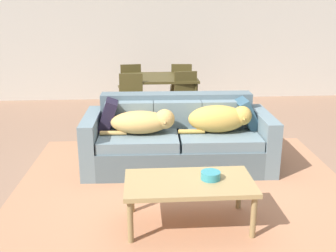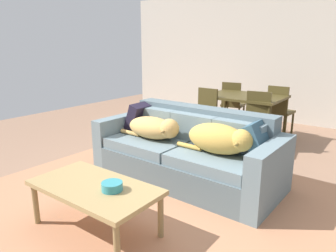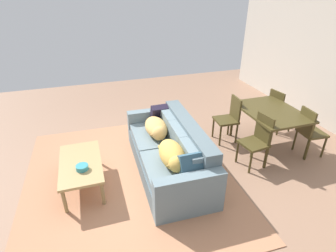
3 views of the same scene
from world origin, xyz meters
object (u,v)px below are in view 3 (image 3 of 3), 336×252
Objects in this scene: couch at (171,153)px; dining_chair_far_right at (309,130)px; coffee_table at (81,165)px; dining_table at (271,114)px; dog_on_left_cushion at (156,128)px; dog_on_right_cushion at (173,156)px; dining_chair_near_right at (258,139)px; throw_pillow_by_right_arm at (194,168)px; throw_pillow_by_left_arm at (161,114)px; dining_chair_far_left at (278,109)px; bowl_on_coffee_table at (82,167)px; dining_chair_near_left at (229,117)px.

dining_chair_far_right is at bearing 84.71° from couch.
dining_table is (-0.10, 3.36, 0.30)m from coffee_table.
dog_on_left_cushion is 1.00× the size of dog_on_right_cushion.
dog_on_left_cushion is at bearing -122.15° from dining_chair_near_right.
dog_on_left_cushion is 2.69m from dining_chair_far_right.
throw_pillow_by_right_arm reaches higher than dining_table.
coffee_table is (0.81, -1.49, -0.25)m from throw_pillow_by_left_arm.
dining_table is at bearing 83.96° from dog_on_left_cushion.
throw_pillow_by_right_arm is 0.42× the size of dining_chair_near_right.
coffee_table is 3.98m from dining_chair_far_left.
throw_pillow_by_right_arm is at bearing 107.22° from dining_chair_far_right.
throw_pillow_by_left_arm is 1.01× the size of throw_pillow_by_right_arm.
dining_chair_far_left is at bearing 105.36° from couch.
dining_table is at bearing 69.27° from throw_pillow_by_left_arm.
bowl_on_coffee_table is 2.87m from dining_chair_near_left.
throw_pillow_by_left_arm is (-1.33, 0.22, 0.01)m from dog_on_right_cushion.
dining_table is (0.28, 2.08, 0.09)m from dog_on_left_cushion.
dog_on_right_cushion reaches higher than dining_table.
dog_on_left_cushion is 0.90m from dog_on_right_cushion.
throw_pillow_by_right_arm is at bearing 112.02° from dining_chair_far_left.
dining_chair_near_right is (0.41, -0.53, -0.19)m from dining_table.
dog_on_left_cushion is at bearing 114.39° from bowl_on_coffee_table.
throw_pillow_by_left_arm is at bearing 178.50° from throw_pillow_by_right_arm.
dog_on_right_cushion is 0.77× the size of coffee_table.
dining_chair_far_right reaches higher than coffee_table.
coffee_table is at bearing -172.38° from bowl_on_coffee_table.
dog_on_right_cushion is 0.96× the size of dining_chair_far_right.
dining_chair_far_left is (-1.11, 2.67, -0.12)m from dog_on_right_cushion.
throw_pillow_by_right_arm is 0.42× the size of dining_chair_far_left.
dining_chair_far_left is (-0.78, 3.91, 0.04)m from bowl_on_coffee_table.
throw_pillow_by_left_arm is 2.46m from dining_chair_far_left.
dining_chair_far_left is 1.00× the size of dining_chair_far_right.
throw_pillow_by_left_arm is 1.72m from coffee_table.
bowl_on_coffee_table is 3.36m from dining_table.
dining_chair_near_right is (0.87, 0.04, -0.00)m from dining_chair_near_left.
bowl_on_coffee_table is at bearing -103.32° from dog_on_right_cushion.
dining_chair_near_left is (-1.08, 1.52, -0.13)m from dog_on_right_cushion.
couch is at bearing 165.70° from dog_on_right_cushion.
bowl_on_coffee_table is (0.57, -1.26, -0.13)m from dog_on_left_cushion.
couch is 2.50× the size of dining_chair_far_left.
dining_table is at bearing 121.90° from dining_chair_far_left.
dining_chair_far_right is at bearing 167.93° from dining_chair_far_left.
couch is 1.99m from dining_table.
throw_pillow_by_left_arm is at bearing 76.36° from dining_chair_far_left.
dining_chair_far_left is at bearing 120.55° from throw_pillow_by_right_arm.
bowl_on_coffee_table is (-0.69, -1.42, -0.16)m from throw_pillow_by_right_arm.
throw_pillow_by_right_arm is (0.85, 0.04, 0.30)m from couch.
dining_chair_near_left reaches higher than coffee_table.
dining_table is (-0.13, 1.95, 0.36)m from couch.
bowl_on_coffee_table is 0.19× the size of dining_chair_far_left.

